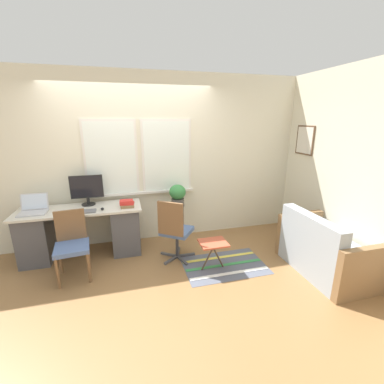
# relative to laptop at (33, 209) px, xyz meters

# --- Properties ---
(ground_plane) EXTENTS (14.00, 14.00, 0.00)m
(ground_plane) POSITION_rel_laptop_xyz_m (1.42, -0.29, -0.80)
(ground_plane) COLOR olive
(wall_back_with_window) EXTENTS (9.00, 0.12, 2.70)m
(wall_back_with_window) POSITION_rel_laptop_xyz_m (1.42, 0.38, 0.55)
(wall_back_with_window) COLOR beige
(wall_back_with_window) RESTS_ON ground_plane
(wall_right_with_picture) EXTENTS (0.08, 9.00, 2.70)m
(wall_right_with_picture) POSITION_rel_laptop_xyz_m (4.24, -0.28, 0.55)
(wall_right_with_picture) COLOR beige
(wall_right_with_picture) RESTS_ON ground_plane
(desk) EXTENTS (1.73, 0.58, 0.75)m
(desk) POSITION_rel_laptop_xyz_m (0.59, 0.01, -0.41)
(desk) COLOR beige
(desk) RESTS_ON ground_plane
(laptop) EXTENTS (0.35, 0.29, 0.25)m
(laptop) POSITION_rel_laptop_xyz_m (0.00, 0.00, 0.00)
(laptop) COLOR #B7B7BC
(laptop) RESTS_ON desk
(monitor) EXTENTS (0.46, 0.20, 0.45)m
(monitor) POSITION_rel_laptop_xyz_m (0.69, 0.16, 0.19)
(monitor) COLOR black
(monitor) RESTS_ON desk
(keyboard) EXTENTS (0.32, 0.14, 0.02)m
(keyboard) POSITION_rel_laptop_xyz_m (0.67, -0.17, -0.04)
(keyboard) COLOR slate
(keyboard) RESTS_ON desk
(mouse) EXTENTS (0.04, 0.07, 0.04)m
(mouse) POSITION_rel_laptop_xyz_m (0.91, -0.14, -0.04)
(mouse) COLOR black
(mouse) RESTS_ON desk
(book_stack) EXTENTS (0.21, 0.16, 0.11)m
(book_stack) POSITION_rel_laptop_xyz_m (1.25, -0.10, -0.00)
(book_stack) COLOR olive
(book_stack) RESTS_ON desk
(desk_chair_wooden) EXTENTS (0.45, 0.46, 0.86)m
(desk_chair_wooden) POSITION_rel_laptop_xyz_m (0.54, -0.51, -0.33)
(desk_chair_wooden) COLOR brown
(desk_chair_wooden) RESTS_ON ground_plane
(office_chair_swivel) EXTENTS (0.56, 0.56, 0.93)m
(office_chair_swivel) POSITION_rel_laptop_xyz_m (1.89, -0.48, -0.32)
(office_chair_swivel) COLOR #47474C
(office_chair_swivel) RESTS_ON ground_plane
(couch_loveseat) EXTENTS (0.72, 1.22, 0.82)m
(couch_loveseat) POSITION_rel_laptop_xyz_m (3.75, -1.28, -0.51)
(couch_loveseat) COLOR #9EA8B2
(couch_loveseat) RESTS_ON ground_plane
(plant_stand) EXTENTS (0.22, 0.22, 0.64)m
(plant_stand) POSITION_rel_laptop_xyz_m (2.06, 0.10, -0.26)
(plant_stand) COLOR #333338
(plant_stand) RESTS_ON ground_plane
(potted_plant) EXTENTS (0.27, 0.27, 0.34)m
(potted_plant) POSITION_rel_laptop_xyz_m (2.06, 0.10, 0.03)
(potted_plant) COLOR #514C47
(potted_plant) RESTS_ON plant_stand
(floor_rug_striped) EXTENTS (1.14, 0.74, 0.01)m
(floor_rug_striped) POSITION_rel_laptop_xyz_m (2.53, -0.82, -0.80)
(floor_rug_striped) COLOR #565B6B
(floor_rug_striped) RESTS_ON ground_plane
(folding_stool) EXTENTS (0.37, 0.31, 0.41)m
(folding_stool) POSITION_rel_laptop_xyz_m (2.34, -0.84, -0.44)
(folding_stool) COLOR #B24C33
(folding_stool) RESTS_ON ground_plane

